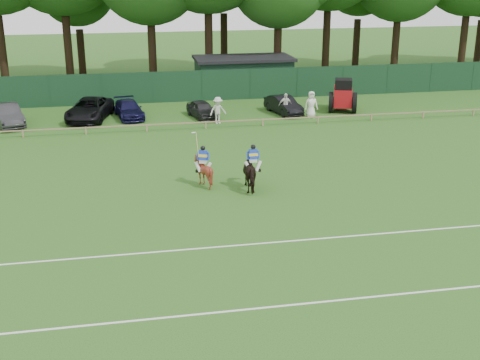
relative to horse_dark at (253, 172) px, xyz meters
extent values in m
plane|color=#1E4C14|center=(-1.64, -5.48, -0.90)|extent=(160.00, 160.00, 0.00)
imported|color=black|center=(0.00, 0.00, 0.00)|extent=(1.01, 2.16, 1.81)
imported|color=maroon|center=(-2.38, 1.02, -0.14)|extent=(1.64, 1.73, 1.53)
imported|color=#2D2D30|center=(-14.04, 15.97, -0.15)|extent=(2.99, 4.83, 1.50)
imported|color=black|center=(-8.50, 16.69, -0.14)|extent=(3.75, 5.92, 1.52)
imported|color=#121136|center=(-5.70, 16.74, -0.28)|extent=(2.38, 4.50, 1.24)
imported|color=#2A2A2C|center=(-0.44, 15.74, -0.29)|extent=(2.24, 3.85, 1.23)
imported|color=black|center=(5.72, 15.88, -0.25)|extent=(2.29, 4.21, 1.31)
imported|color=beige|center=(0.41, 13.79, 0.04)|extent=(1.36, 0.99, 1.89)
imported|color=silver|center=(5.60, 14.92, -0.04)|extent=(1.04, 0.49, 1.73)
imported|color=white|center=(7.38, 14.27, 0.06)|extent=(0.97, 0.65, 1.94)
cube|color=silver|center=(0.00, 0.00, 0.62)|extent=(0.36, 0.27, 0.18)
cube|color=blue|center=(0.00, 0.00, 0.94)|extent=(0.41, 0.31, 0.51)
cube|color=yellow|center=(0.00, 0.00, 0.92)|extent=(0.43, 0.29, 0.18)
sphere|color=black|center=(0.00, 0.00, 1.31)|extent=(0.25, 0.25, 0.25)
cylinder|color=silver|center=(0.26, -0.05, 0.32)|extent=(0.42, 0.33, 0.59)
cylinder|color=silver|center=(-0.26, -0.05, 0.32)|extent=(0.42, 0.34, 0.59)
cube|color=silver|center=(-2.38, 1.02, 0.40)|extent=(0.43, 0.37, 0.18)
cube|color=blue|center=(-2.38, 1.02, 0.72)|extent=(0.48, 0.43, 0.51)
cube|color=yellow|center=(-2.38, 1.02, 0.70)|extent=(0.50, 0.42, 0.18)
sphere|color=black|center=(-2.38, 1.02, 1.09)|extent=(0.25, 0.25, 0.25)
cylinder|color=silver|center=(-2.15, 0.89, 0.10)|extent=(0.46, 0.29, 0.59)
cylinder|color=silver|center=(-2.64, 1.07, 0.10)|extent=(0.39, 0.44, 0.59)
cylinder|color=tan|center=(-2.64, 1.17, 1.27)|extent=(0.08, 0.64, 1.17)
cube|color=silver|center=(-1.64, -11.48, -0.90)|extent=(60.00, 0.10, 0.01)
cube|color=silver|center=(-1.64, -6.48, -0.90)|extent=(60.00, 0.10, 0.01)
cube|color=#997F5B|center=(-1.64, 12.52, -0.45)|extent=(62.00, 0.08, 0.08)
cube|color=#14351E|center=(-1.64, 21.52, 0.35)|extent=(92.00, 0.04, 2.50)
cube|color=#14331E|center=(4.36, 24.52, 0.50)|extent=(8.00, 4.00, 2.80)
cube|color=black|center=(4.36, 24.52, 2.02)|extent=(8.40, 4.40, 0.24)
cube|color=#A50F15|center=(10.39, 16.02, 0.18)|extent=(2.08, 2.79, 1.35)
cube|color=black|center=(10.26, 15.63, 1.12)|extent=(1.61, 1.68, 0.93)
cylinder|color=black|center=(9.33, 15.62, -0.13)|extent=(0.80, 1.57, 1.56)
cylinder|color=black|center=(10.99, 15.05, -0.13)|extent=(0.80, 1.57, 1.56)
cylinder|color=black|center=(10.00, 17.26, -0.49)|extent=(0.56, 0.89, 0.83)
cylinder|color=black|center=(11.47, 16.75, -0.49)|extent=(0.56, 0.89, 0.83)
camera|label=1|loc=(-6.41, -29.79, 10.13)|focal=48.00mm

